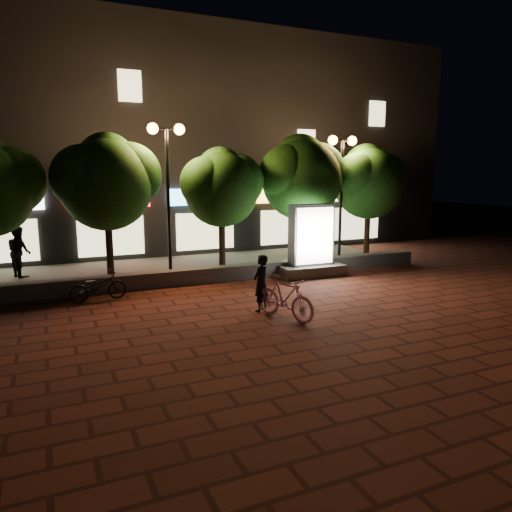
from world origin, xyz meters
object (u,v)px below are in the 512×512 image
street_lamp_right (342,166)px  scooter_parked (98,287)px  tree_mid (222,184)px  tree_left (107,179)px  tree_right (302,174)px  rider (261,283)px  pedestrian (19,251)px  tree_far_right (369,179)px  street_lamp_left (167,161)px  scooter_pink (285,298)px  ad_kiosk (311,247)px

street_lamp_right → scooter_parked: (-9.65, -2.20, -3.47)m
tree_mid → street_lamp_right: size_ratio=0.90×
tree_left → scooter_parked: tree_left is taller
tree_right → rider: size_ratio=3.32×
scooter_parked → pedestrian: (-2.15, 4.10, 0.54)m
tree_mid → scooter_parked: 6.00m
tree_far_right → scooter_parked: 11.84m
tree_mid → street_lamp_right: street_lamp_right is taller
tree_right → street_lamp_left: 5.38m
scooter_parked → pedestrian: size_ratio=0.92×
pedestrian → rider: bearing=-164.5°
tree_mid → scooter_parked: bearing=-152.4°
scooter_pink → rider: 0.94m
pedestrian → scooter_parked: bearing=-177.9°
tree_right → pedestrian: (-10.16, 1.63, -2.60)m
tree_right → ad_kiosk: bearing=-109.6°
tree_left → ad_kiosk: size_ratio=1.92×
tree_far_right → pedestrian: tree_far_right is taller
scooter_parked → pedestrian: 4.66m
tree_far_right → tree_right: bearing=180.0°
tree_right → tree_far_right: (3.20, -0.00, -0.20)m
tree_far_right → street_lamp_right: size_ratio=0.96×
tree_right → rider: 7.27m
tree_left → street_lamp_right: size_ratio=0.98×
street_lamp_left → ad_kiosk: size_ratio=2.03×
tree_left → pedestrian: 4.12m
pedestrian → tree_left: bearing=-145.3°
rider → ad_kiosk: bearing=-169.4°
tree_mid → rider: 5.87m
scooter_pink → rider: rider is taller
tree_left → street_lamp_left: 2.05m
tree_mid → tree_far_right: (6.50, 0.00, 0.15)m
tree_mid → rider: bearing=-99.0°
tree_right → street_lamp_left: bearing=-177.2°
tree_right → ad_kiosk: tree_right is taller
scooter_pink → ad_kiosk: bearing=31.4°
tree_left → ad_kiosk: 7.30m
scooter_parked → rider: bearing=-134.2°
tree_far_right → scooter_pink: size_ratio=2.60×
tree_far_right → rider: 9.40m
tree_mid → tree_far_right: size_ratio=0.95×
tree_mid → scooter_parked: size_ratio=2.76×
ad_kiosk → pedestrian: size_ratio=1.44×
scooter_pink → rider: size_ratio=1.20×
tree_mid → tree_far_right: 6.50m
street_lamp_right → rider: 8.27m
street_lamp_left → ad_kiosk: 5.80m
rider → pedestrian: bearing=-82.1°
tree_right → rider: tree_right is taller
tree_left → tree_mid: size_ratio=1.09×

